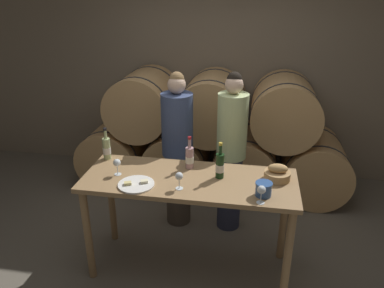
{
  "coord_description": "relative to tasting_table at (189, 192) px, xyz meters",
  "views": [
    {
      "loc": [
        0.48,
        -2.66,
        2.38
      ],
      "look_at": [
        0.0,
        0.13,
        1.16
      ],
      "focal_mm": 35.0,
      "sensor_mm": 36.0,
      "label": 1
    }
  ],
  "objects": [
    {
      "name": "tasting_table",
      "position": [
        0.0,
        0.0,
        0.0
      ],
      "size": [
        1.76,
        0.66,
        0.91
      ],
      "color": "#99754C",
      "rests_on": "ground_plane"
    },
    {
      "name": "stone_wall_back",
      "position": [
        0.0,
        2.08,
        0.82
      ],
      "size": [
        10.0,
        0.12,
        3.2
      ],
      "color": "gray",
      "rests_on": "ground_plane"
    },
    {
      "name": "wine_glass_center",
      "position": [
        0.58,
        -0.28,
        0.23
      ],
      "size": [
        0.06,
        0.06,
        0.14
      ],
      "color": "white",
      "rests_on": "tasting_table"
    },
    {
      "name": "wine_bottle_red",
      "position": [
        0.24,
        0.06,
        0.24
      ],
      "size": [
        0.07,
        0.07,
        0.31
      ],
      "color": "#193819",
      "rests_on": "tasting_table"
    },
    {
      "name": "wine_glass_far_left",
      "position": [
        -0.6,
        -0.04,
        0.23
      ],
      "size": [
        0.06,
        0.06,
        0.14
      ],
      "color": "white",
      "rests_on": "tasting_table"
    },
    {
      "name": "person_left",
      "position": [
        -0.24,
        0.69,
        0.05
      ],
      "size": [
        0.31,
        0.31,
        1.63
      ],
      "color": "#4C4238",
      "rests_on": "ground_plane"
    },
    {
      "name": "ground_plane",
      "position": [
        0.0,
        0.0,
        -0.78
      ],
      "size": [
        10.0,
        10.0,
        0.0
      ],
      "primitive_type": "plane",
      "color": "#665E51"
    },
    {
      "name": "wine_bottle_white",
      "position": [
        -0.8,
        0.24,
        0.23
      ],
      "size": [
        0.07,
        0.07,
        0.3
      ],
      "color": "#ADBC7F",
      "rests_on": "tasting_table"
    },
    {
      "name": "blue_crock",
      "position": [
        0.6,
        -0.17,
        0.19
      ],
      "size": [
        0.13,
        0.13,
        0.11
      ],
      "color": "#335693",
      "rests_on": "tasting_table"
    },
    {
      "name": "cheese_plate",
      "position": [
        -0.39,
        -0.18,
        0.13
      ],
      "size": [
        0.29,
        0.29,
        0.04
      ],
      "color": "white",
      "rests_on": "tasting_table"
    },
    {
      "name": "wine_glass_left",
      "position": [
        -0.05,
        -0.18,
        0.23
      ],
      "size": [
        0.06,
        0.06,
        0.14
      ],
      "color": "white",
      "rests_on": "tasting_table"
    },
    {
      "name": "wine_bottle_rose",
      "position": [
        -0.03,
        0.19,
        0.23
      ],
      "size": [
        0.07,
        0.07,
        0.29
      ],
      "color": "#BC8E93",
      "rests_on": "tasting_table"
    },
    {
      "name": "barrel_stack",
      "position": [
        -0.0,
        1.52,
        -0.12
      ],
      "size": [
        3.25,
        0.88,
        1.44
      ],
      "color": "tan",
      "rests_on": "ground_plane"
    },
    {
      "name": "bread_basket",
      "position": [
        0.71,
        0.1,
        0.18
      ],
      "size": [
        0.21,
        0.21,
        0.14
      ],
      "color": "tan",
      "rests_on": "tasting_table"
    },
    {
      "name": "person_right",
      "position": [
        0.29,
        0.69,
        0.07
      ],
      "size": [
        0.29,
        0.29,
        1.65
      ],
      "color": "#2D334C",
      "rests_on": "ground_plane"
    }
  ]
}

